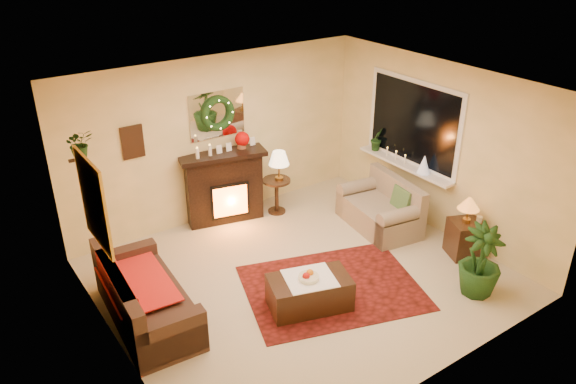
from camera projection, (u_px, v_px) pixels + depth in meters
floor at (303, 277)px, 7.60m from camera, size 5.00×5.00×0.00m
ceiling at (305, 90)px, 6.45m from camera, size 5.00×5.00×0.00m
wall_back at (218, 139)px, 8.68m from camera, size 5.00×5.00×0.00m
wall_front at (443, 277)px, 5.37m from camera, size 5.00×5.00×0.00m
wall_left at (108, 253)px, 5.75m from camera, size 4.50×4.50×0.00m
wall_right at (440, 149)px, 8.31m from camera, size 4.50×4.50×0.00m
area_rug at (332, 288)px, 7.38m from camera, size 2.64×2.28×0.01m
sofa at (146, 289)px, 6.64m from camera, size 0.92×1.87×0.78m
red_throw at (137, 283)px, 6.71m from camera, size 0.73×1.19×0.02m
fireplace at (224, 188)px, 8.83m from camera, size 1.24×0.64×1.08m
poinsettia at (242, 139)px, 8.67m from camera, size 0.23×0.23×0.23m
mantel_candle_a at (197, 153)px, 8.25m from camera, size 0.05×0.05×0.16m
mantel_candle_b at (210, 150)px, 8.36m from camera, size 0.06×0.06×0.17m
mantel_mirror at (217, 114)px, 8.49m from camera, size 0.92×0.02×0.72m
wreath at (218, 114)px, 8.45m from camera, size 0.55×0.11×0.55m
wall_art at (133, 142)px, 7.86m from camera, size 0.32×0.03×0.48m
gold_mirror at (94, 203)px, 5.78m from camera, size 0.03×0.84×1.00m
hanging_plant at (82, 157)px, 6.30m from camera, size 0.33×0.28×0.36m
loveseat at (380, 203)px, 8.66m from camera, size 0.97×1.44×0.77m
window_frame at (413, 123)px, 8.59m from camera, size 0.03×1.86×1.36m
window_glass at (413, 123)px, 8.59m from camera, size 0.02×1.70×1.22m
window_sill at (404, 165)px, 8.84m from camera, size 0.22×1.86×0.04m
mini_tree at (424, 164)px, 8.45m from camera, size 0.19×0.19×0.29m
sill_plant at (377, 139)px, 9.27m from camera, size 0.29×0.23×0.52m
side_table_round at (277, 194)px, 9.14m from camera, size 0.51×0.51×0.59m
lamp_cream at (279, 163)px, 8.88m from camera, size 0.33×0.33×0.50m
end_table_square at (465, 238)px, 8.00m from camera, size 0.57×0.57×0.53m
lamp_tiffany at (468, 209)px, 7.79m from camera, size 0.31×0.31×0.45m
coffee_table at (309, 293)px, 6.95m from camera, size 1.12×0.83×0.42m
fruit_bowl at (309, 278)px, 6.82m from camera, size 0.25×0.25×0.06m
floor_palm at (480, 263)px, 7.11m from camera, size 1.96×1.96×2.88m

